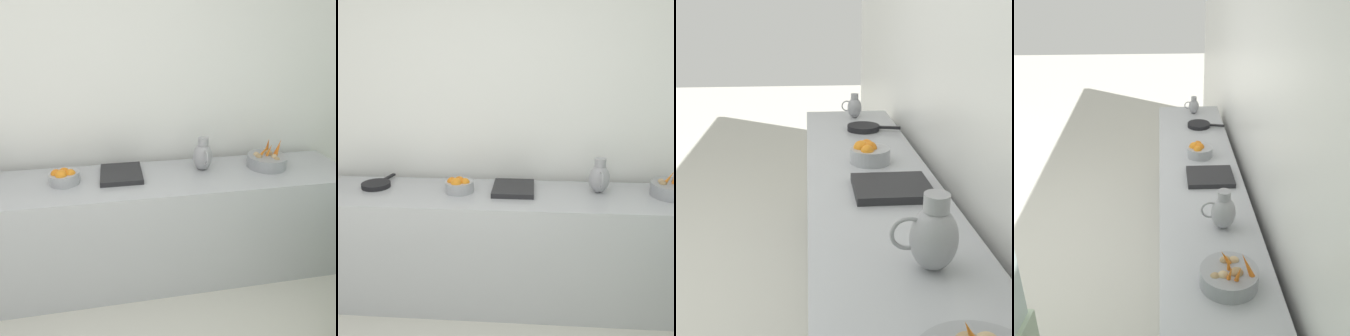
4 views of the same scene
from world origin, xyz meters
The scene contains 6 objects.
tile_wall_left centered at (-1.95, 0.72, 1.50)m, with size 0.10×8.61×3.00m, color white.
prep_counter centered at (-1.53, 0.22, 0.43)m, with size 0.61×3.34×0.87m, color #ADAFB5.
vegetable_colander centered at (-1.58, 1.29, 0.92)m, with size 0.30×0.30×0.22m.
orange_bowl centered at (-1.55, -0.23, 0.92)m, with size 0.21×0.21×0.12m.
metal_pitcher_tall centered at (-1.61, 0.78, 0.98)m, with size 0.21×0.15×0.25m.
counter_sink_basin centered at (-1.60, 0.16, 0.88)m, with size 0.34×0.30×0.04m, color #232326.
Camera 1 is at (0.50, 0.14, 1.84)m, focal length 33.32 mm.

